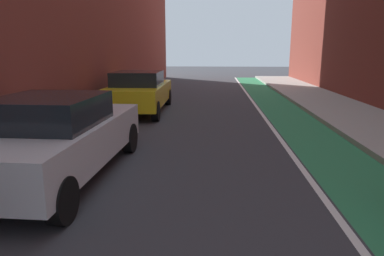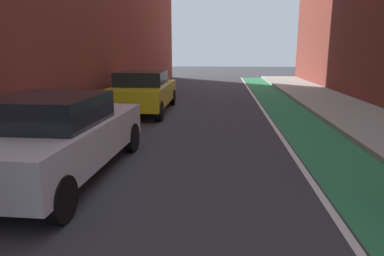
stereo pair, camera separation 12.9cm
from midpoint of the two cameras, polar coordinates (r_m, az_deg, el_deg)
name	(u,v)px [view 2 (the right image)]	position (r m, az deg, el deg)	size (l,w,h in m)	color
ground_plane	(209,134)	(9.74, 3.16, -1.02)	(82.37, 82.37, 0.00)	#38383D
bike_lane_paint	(298,122)	(11.98, 17.28, 1.00)	(1.60, 37.44, 0.00)	#2D8451
lane_divider_stripe	(271,121)	(11.82, 13.01, 1.10)	(0.12, 37.44, 0.00)	white
sidewalk_right	(368,121)	(12.62, 27.06, 1.07)	(2.79, 37.44, 0.14)	#A8A59E
parked_sedan_white	(57,136)	(6.72, -20.64, -1.16)	(2.02, 4.56, 1.53)	silver
parked_sedan_yellow_cab	(143,91)	(13.30, -7.70, 5.99)	(2.04, 4.68, 1.53)	yellow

